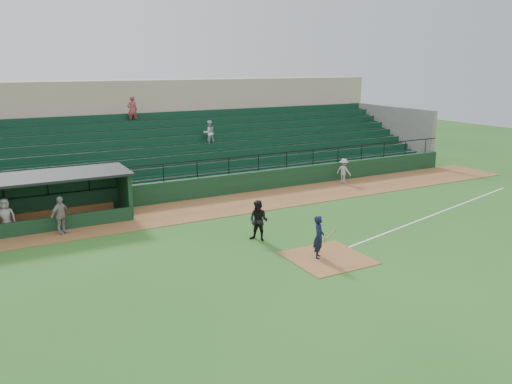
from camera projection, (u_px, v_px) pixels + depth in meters
name	position (u px, v px, depth m)	size (l,w,h in m)	color
ground	(313.00, 250.00, 21.09)	(90.00, 90.00, 0.00)	#26591C
warning_track	(230.00, 205.00, 27.90)	(40.00, 4.00, 0.03)	brown
home_plate_dirt	(328.00, 258.00, 20.23)	(3.00, 3.00, 0.03)	brown
foul_line	(429.00, 216.00, 25.81)	(18.00, 0.09, 0.01)	white
stadium_structure	(176.00, 143.00, 34.55)	(38.00, 13.08, 6.40)	#10311A
dugout	(33.00, 197.00, 24.40)	(8.90, 3.20, 2.42)	#10311A
batter_at_plate	(319.00, 237.00, 20.06)	(1.16, 0.77, 1.76)	black
umpire	(259.00, 221.00, 22.07)	(0.88, 0.68, 1.81)	black
runner	(344.00, 171.00, 32.74)	(1.03, 0.59, 1.60)	#9B9691
dugout_player_a	(61.00, 215.00, 22.88)	(1.02, 0.42, 1.74)	gray
dugout_player_b	(6.00, 217.00, 22.72)	(0.83, 0.54, 1.70)	#99938F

